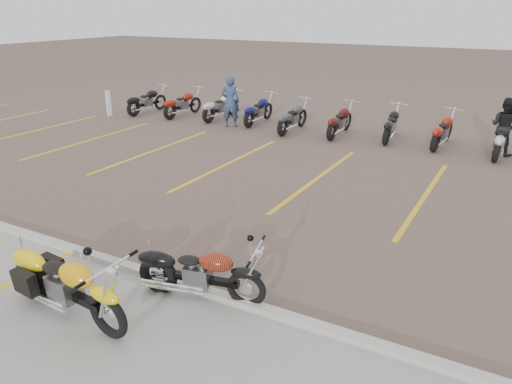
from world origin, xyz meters
TOP-DOWN VIEW (x-y plane):
  - ground at (0.00, 0.00)m, footprint 100.00×100.00m
  - concrete_apron at (0.00, -4.50)m, footprint 60.00×5.00m
  - curb at (0.00, -2.00)m, footprint 60.00×0.18m
  - parking_stripes at (0.00, 4.00)m, footprint 38.00×5.50m
  - yellow_cruiser at (-0.76, -3.40)m, footprint 2.38×0.43m
  - flame_cruiser at (0.60, -2.13)m, footprint 2.02×0.56m
  - person_a at (-5.07, 7.89)m, footprint 0.80×0.71m
  - person_b at (3.92, 8.76)m, footprint 1.03×0.95m
  - bollard at (-10.40, 7.17)m, footprint 0.19×0.19m
  - bg_bike_row at (1.36, 8.56)m, footprint 22.10×2.00m

SIDE VIEW (x-z plane):
  - ground at x=0.00m, z-range 0.00..0.00m
  - parking_stripes at x=0.00m, z-range 0.00..0.01m
  - concrete_apron at x=0.00m, z-range 0.00..0.01m
  - curb at x=0.00m, z-range 0.00..0.12m
  - flame_cruiser at x=0.60m, z-range 0.00..0.84m
  - yellow_cruiser at x=-0.76m, z-range 0.00..0.97m
  - bollard at x=-10.40m, z-range 0.00..1.00m
  - bg_bike_row at x=1.36m, z-range 0.00..1.10m
  - person_b at x=3.92m, z-range 0.00..1.70m
  - person_a at x=-5.07m, z-range 0.00..1.84m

